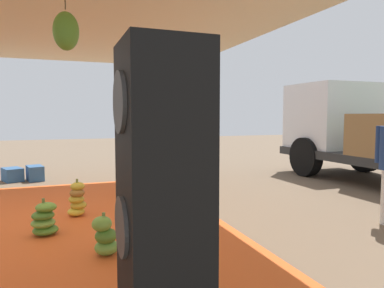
{
  "coord_description": "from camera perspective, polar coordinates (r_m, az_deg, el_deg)",
  "views": [
    {
      "loc": [
        5.29,
        0.33,
        1.55
      ],
      "look_at": [
        0.37,
        2.13,
        1.14
      ],
      "focal_mm": 33.22,
      "sensor_mm": 36.0,
      "label": 1
    }
  ],
  "objects": [
    {
      "name": "banana_bunch_3",
      "position": [
        5.82,
        -17.97,
        -8.58
      ],
      "size": [
        0.35,
        0.39,
        0.58
      ],
      "color": "gold",
      "rests_on": "tarp_orange"
    },
    {
      "name": "ground_plane",
      "position": [
        6.12,
        6.59,
        -10.2
      ],
      "size": [
        40.0,
        40.0,
        0.0
      ],
      "primitive_type": "plane",
      "color": "brown"
    },
    {
      "name": "speaker_stack",
      "position": [
        1.9,
        -4.71,
        -13.61
      ],
      "size": [
        0.48,
        0.43,
        1.92
      ],
      "color": "black",
      "rests_on": "ground"
    },
    {
      "name": "banana_bunch_1",
      "position": [
        7.34,
        -9.66,
        -6.2
      ],
      "size": [
        0.37,
        0.37,
        0.43
      ],
      "color": "#518428",
      "rests_on": "tarp_orange"
    },
    {
      "name": "tent_canopy",
      "position": [
        5.44,
        -25.24,
        18.09
      ],
      "size": [
        8.0,
        7.0,
        2.96
      ],
      "color": "#9EA0A5",
      "rests_on": "ground"
    },
    {
      "name": "crate_1",
      "position": [
        9.39,
        -23.89,
        -4.3
      ],
      "size": [
        0.61,
        0.45,
        0.36
      ],
      "primitive_type": "cube",
      "rotation": [
        0.0,
        0.0,
        0.23
      ],
      "color": "#335B8E",
      "rests_on": "ground"
    },
    {
      "name": "banana_bunch_9",
      "position": [
        6.87,
        -4.35,
        -6.41
      ],
      "size": [
        0.33,
        0.34,
        0.58
      ],
      "color": "#477523",
      "rests_on": "tarp_orange"
    },
    {
      "name": "banana_bunch_7",
      "position": [
        4.16,
        -13.77,
        -14.32
      ],
      "size": [
        0.39,
        0.37,
        0.48
      ],
      "color": "#6B9E38",
      "rests_on": "tarp_orange"
    },
    {
      "name": "banana_bunch_4",
      "position": [
        5.08,
        -22.61,
        -11.2
      ],
      "size": [
        0.45,
        0.45,
        0.48
      ],
      "color": "#518428",
      "rests_on": "tarp_orange"
    },
    {
      "name": "banana_bunch_8",
      "position": [
        6.78,
        -8.89,
        -6.83
      ],
      "size": [
        0.31,
        0.32,
        0.49
      ],
      "color": "#75A83D",
      "rests_on": "tarp_orange"
    },
    {
      "name": "crate_0",
      "position": [
        9.52,
        -26.87,
        -4.4
      ],
      "size": [
        0.65,
        0.55,
        0.32
      ],
      "primitive_type": "cube",
      "rotation": [
        0.0,
        0.0,
        0.38
      ],
      "color": "#335B8E",
      "rests_on": "ground"
    },
    {
      "name": "tarp_orange",
      "position": [
        5.52,
        -23.22,
        -12.13
      ],
      "size": [
        6.29,
        5.03,
        0.01
      ],
      "primitive_type": "cube",
      "color": "#E05B23",
      "rests_on": "ground"
    }
  ]
}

